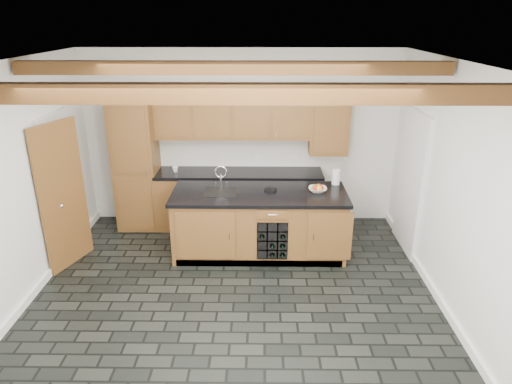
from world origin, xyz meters
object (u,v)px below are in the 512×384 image
island (260,223)px  kitchen_scale (270,189)px  fruit_bowl (318,190)px  paper_towel (336,177)px

island → kitchen_scale: kitchen_scale is taller
island → fruit_bowl: bearing=3.8°
kitchen_scale → paper_towel: size_ratio=0.83×
island → paper_towel: 1.31m
island → paper_towel: paper_towel is taller
island → kitchen_scale: bearing=33.7°
kitchen_scale → fruit_bowl: bearing=19.6°
island → fruit_bowl: 0.95m
kitchen_scale → fruit_bowl: size_ratio=0.72×
paper_towel → island: bearing=-161.8°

